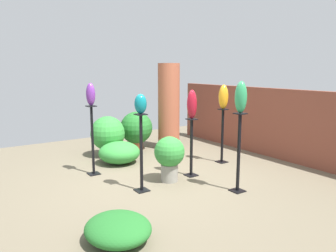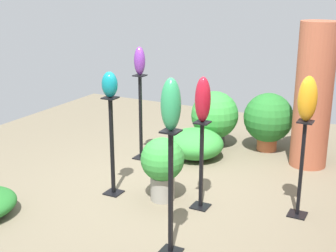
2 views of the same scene
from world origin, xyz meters
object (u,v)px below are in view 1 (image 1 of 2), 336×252
art_vase_amber (223,97)px  brick_pillar (169,107)px  potted_plant_near_pillar (108,134)px  pedestal_violet (93,143)px  art_vase_jade (241,97)px  pedestal_amber (222,138)px  potted_plant_mid_right (136,128)px  art_vase_teal (141,104)px  pedestal_teal (141,156)px  art_vase_ruby (192,104)px  pedestal_ruby (191,150)px  pedestal_jade (239,156)px  potted_plant_walkway_edge (169,155)px  art_vase_violet (91,94)px

art_vase_amber → brick_pillar: bearing=-172.2°
brick_pillar → potted_plant_near_pillar: (-0.16, -1.49, -0.52)m
pedestal_violet → art_vase_amber: art_vase_amber is taller
art_vase_jade → pedestal_amber: bearing=145.4°
pedestal_violet → potted_plant_mid_right: (-1.20, 1.54, -0.07)m
art_vase_teal → brick_pillar: bearing=137.2°
brick_pillar → pedestal_teal: bearing=-42.8°
potted_plant_near_pillar → pedestal_teal: bearing=-10.7°
pedestal_teal → art_vase_ruby: 1.32m
art_vase_ruby → potted_plant_near_pillar: 2.31m
pedestal_ruby → potted_plant_mid_right: (-2.25, 0.13, 0.03)m
pedestal_amber → brick_pillar: bearing=-172.2°
pedestal_violet → potted_plant_mid_right: bearing=128.0°
art_vase_teal → pedestal_jade: bearing=55.2°
potted_plant_near_pillar → potted_plant_mid_right: bearing=102.7°
art_vase_ruby → potted_plant_mid_right: 2.38m
pedestal_ruby → art_vase_ruby: (0.00, 0.00, 0.81)m
pedestal_jade → potted_plant_walkway_edge: (-0.98, -0.61, -0.11)m
art_vase_jade → art_vase_teal: (-0.85, -1.22, -0.10)m
pedestal_jade → pedestal_amber: pedestal_jade is taller
art_vase_amber → pedestal_jade: bearing=-34.6°
pedestal_amber → potted_plant_walkway_edge: 1.56m
pedestal_amber → pedestal_teal: 2.18m
pedestal_amber → potted_plant_walkway_edge: pedestal_amber is taller
art_vase_amber → pedestal_ruby: bearing=-73.1°
art_vase_amber → potted_plant_mid_right: bearing=-154.9°
pedestal_violet → pedestal_teal: (1.20, 0.31, -0.01)m
brick_pillar → art_vase_ruby: size_ratio=4.01×
art_vase_violet → potted_plant_walkway_edge: art_vase_violet is taller
art_vase_jade → art_vase_violet: (-2.05, -1.54, -0.02)m
brick_pillar → art_vase_amber: brick_pillar is taller
art_vase_jade → pedestal_jade: bearing=0.0°
brick_pillar → pedestal_violet: brick_pillar is taller
pedestal_jade → pedestal_amber: 1.60m
pedestal_amber → art_vase_violet: size_ratio=2.77×
art_vase_jade → art_vase_violet: bearing=-143.1°
pedestal_teal → art_vase_amber: size_ratio=2.53×
art_vase_jade → art_vase_ruby: art_vase_jade is taller
brick_pillar → potted_plant_mid_right: 0.92m
pedestal_ruby → potted_plant_near_pillar: pedestal_ruby is taller
pedestal_ruby → potted_plant_mid_right: bearing=176.7°
art_vase_amber → potted_plant_near_pillar: art_vase_amber is taller
pedestal_ruby → art_vase_violet: (-1.04, -1.41, 0.98)m
pedestal_violet → potted_plant_mid_right: 1.96m
potted_plant_walkway_edge → art_vase_jade: bearing=31.9°
pedestal_teal → art_vase_ruby: bearing=98.0°
pedestal_jade → potted_plant_walkway_edge: bearing=-148.1°
art_vase_violet → art_vase_ruby: bearing=53.5°
potted_plant_walkway_edge → pedestal_amber: bearing=102.6°
art_vase_amber → pedestal_teal: bearing=-77.6°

